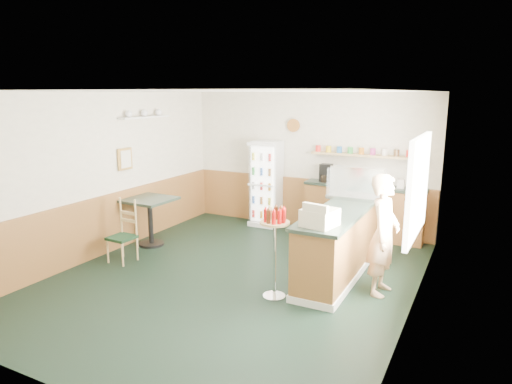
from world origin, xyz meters
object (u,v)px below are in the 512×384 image
Objects in this scene: cash_register at (320,217)px; shopkeeper at (384,235)px; display_case at (356,184)px; cafe_chair at (125,229)px; drinks_fridge at (266,184)px; cafe_table at (150,212)px; condiment_stand at (275,237)px.

cash_register is 0.96m from shopkeeper.
display_case reaches higher than cafe_chair.
drinks_fridge reaches higher than cafe_chair.
cash_register is 0.40× the size of cafe_chair.
cafe_table is at bearing -120.51° from drinks_fridge.
shopkeeper reaches higher than cash_register.
shopkeeper reaches higher than cafe_chair.
drinks_fridge is at bearing 59.49° from cafe_table.
shopkeeper is 1.47m from condiment_stand.
display_case reaches higher than cafe_table.
cafe_table is (-1.25, -2.13, -0.26)m from drinks_fridge.
drinks_fridge reaches higher than condiment_stand.
cafe_chair is at bearing 176.74° from condiment_stand.
display_case is at bearing -27.29° from drinks_fridge.
condiment_stand is (1.61, -3.06, -0.02)m from drinks_fridge.
condiment_stand is (-1.24, -0.79, 0.02)m from shopkeeper.
cafe_chair is (-1.13, -2.90, -0.34)m from drinks_fridge.
cafe_chair is at bearing 101.66° from shopkeeper.
cafe_table is at bearing 178.88° from cash_register.
cafe_table is at bearing 101.28° from cafe_chair.
cash_register is 0.47× the size of cafe_table.
cafe_chair is (-3.97, -0.63, -0.29)m from shopkeeper.
drinks_fridge is 2.00× the size of display_case.
cafe_chair is (0.13, -0.77, -0.08)m from cafe_table.
drinks_fridge reaches higher than display_case.
cash_register is 0.64m from condiment_stand.
cash_register is 0.25× the size of shopkeeper.
condiment_stand is (-0.54, -0.21, -0.28)m from cash_register.
shopkeeper is 1.35× the size of condiment_stand.
cash_register is 0.33× the size of condiment_stand.
cash_register is (2.15, -2.85, 0.25)m from drinks_fridge.
cafe_table is (-2.86, 0.93, -0.24)m from condiment_stand.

